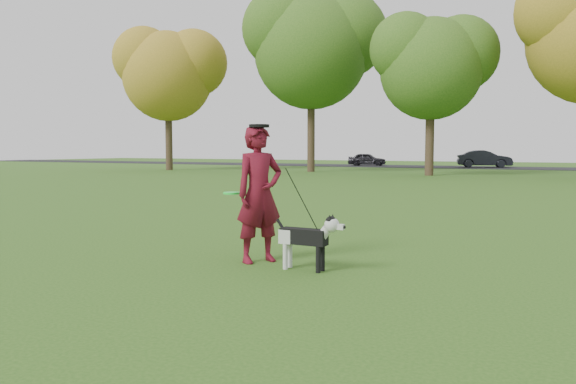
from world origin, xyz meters
The scene contains 8 objects.
ground centered at (0.00, 0.00, 0.00)m, with size 120.00×120.00×0.00m, color #285116.
road centered at (0.00, 40.00, 0.01)m, with size 120.00×7.00×0.02m, color black.
man centered at (-0.30, 0.50, 0.92)m, with size 0.67×0.44×1.83m, color #590C1F.
dog centered at (0.52, 0.31, 0.44)m, with size 0.95×0.19×0.73m.
car_left centered at (-12.78, 40.00, 0.57)m, with size 1.29×3.22×1.10m, color black.
car_mid centered at (-3.16, 40.00, 0.69)m, with size 1.42×4.07×1.34m, color black.
man_held_items centered at (0.33, 0.38, 0.93)m, with size 1.43×0.38×1.36m.
tree_row centered at (-1.43, 26.07, 7.41)m, with size 51.74×8.86×12.01m.
Camera 1 is at (3.48, -5.94, 1.53)m, focal length 35.00 mm.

